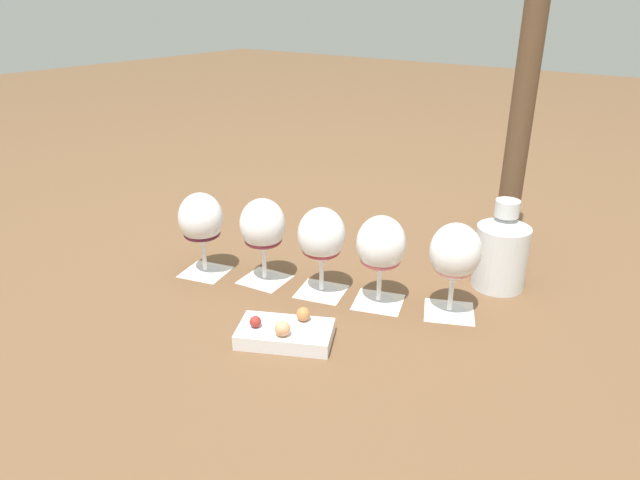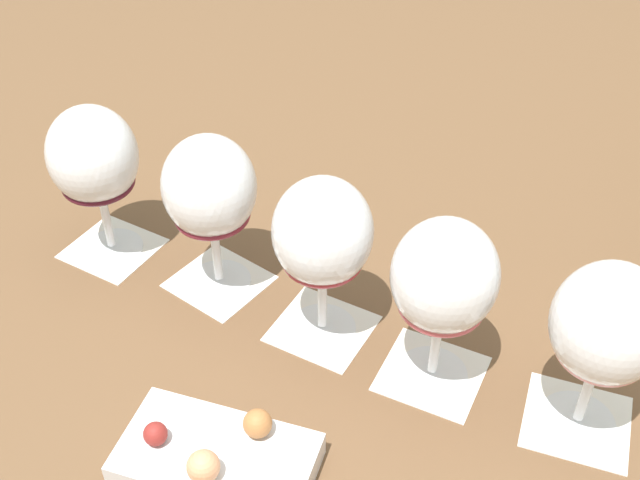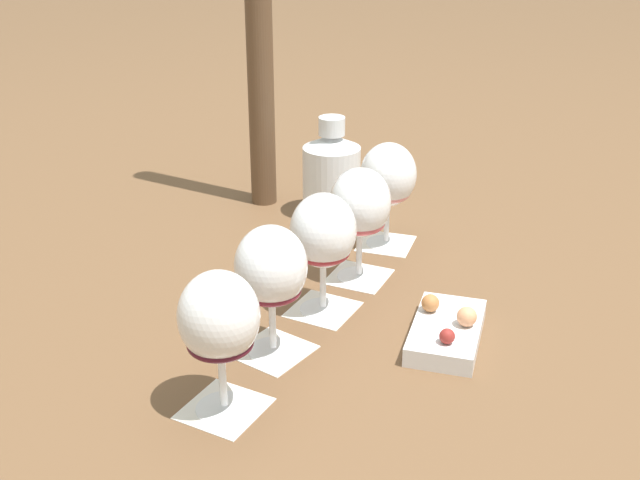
% 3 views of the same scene
% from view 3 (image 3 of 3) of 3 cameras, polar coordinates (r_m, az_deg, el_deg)
% --- Properties ---
extents(ground_plane, '(8.00, 8.00, 0.00)m').
position_cam_3_polar(ground_plane, '(1.20, 0.03, -5.09)').
color(ground_plane, brown).
extents(tasting_card_0, '(0.12, 0.12, 0.00)m').
position_cam_3_polar(tasting_card_0, '(1.42, 4.71, -0.23)').
color(tasting_card_0, silver).
rests_on(tasting_card_0, ground_plane).
extents(tasting_card_1, '(0.12, 0.12, 0.00)m').
position_cam_3_polar(tasting_card_1, '(1.30, 2.76, -2.60)').
color(tasting_card_1, silver).
rests_on(tasting_card_1, ground_plane).
extents(tasting_card_2, '(0.12, 0.11, 0.00)m').
position_cam_3_polar(tasting_card_2, '(1.21, 0.07, -4.87)').
color(tasting_card_2, silver).
rests_on(tasting_card_2, ground_plane).
extents(tasting_card_3, '(0.11, 0.10, 0.00)m').
position_cam_3_polar(tasting_card_3, '(1.11, -3.34, -7.85)').
color(tasting_card_3, silver).
rests_on(tasting_card_3, ground_plane).
extents(tasting_card_4, '(0.11, 0.11, 0.00)m').
position_cam_3_polar(tasting_card_4, '(1.00, -6.82, -11.79)').
color(tasting_card_4, silver).
rests_on(tasting_card_4, ground_plane).
extents(wine_glass_0, '(0.10, 0.10, 0.18)m').
position_cam_3_polar(wine_glass_0, '(1.37, 4.88, 4.34)').
color(wine_glass_0, white).
rests_on(wine_glass_0, tasting_card_0).
extents(wine_glass_1, '(0.10, 0.10, 0.18)m').
position_cam_3_polar(wine_glass_1, '(1.25, 2.87, 2.34)').
color(wine_glass_1, white).
rests_on(wine_glass_1, tasting_card_1).
extents(wine_glass_2, '(0.10, 0.10, 0.18)m').
position_cam_3_polar(wine_glass_2, '(1.15, 0.07, 0.37)').
color(wine_glass_2, white).
rests_on(wine_glass_2, tasting_card_2).
extents(wine_glass_3, '(0.10, 0.10, 0.18)m').
position_cam_3_polar(wine_glass_3, '(1.05, -3.50, -2.24)').
color(wine_glass_3, white).
rests_on(wine_glass_3, tasting_card_3).
extents(wine_glass_4, '(0.10, 0.10, 0.18)m').
position_cam_3_polar(wine_glass_4, '(0.94, -7.19, -5.79)').
color(wine_glass_4, white).
rests_on(wine_glass_4, tasting_card_4).
extents(ceramic_vase, '(0.11, 0.11, 0.19)m').
position_cam_3_polar(ceramic_vase, '(1.51, 0.82, 4.76)').
color(ceramic_vase, silver).
rests_on(ceramic_vase, ground_plane).
extents(snack_dish, '(0.19, 0.16, 0.06)m').
position_cam_3_polar(snack_dish, '(1.13, 9.01, -6.35)').
color(snack_dish, silver).
rests_on(snack_dish, ground_plane).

